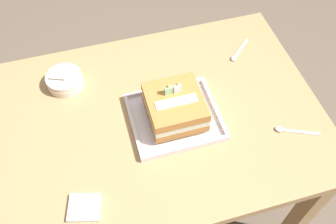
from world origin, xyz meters
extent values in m
plane|color=#6B5B4C|center=(0.00, 0.00, 0.00)|extent=(8.00, 8.00, 0.00)
cube|color=tan|center=(0.00, 0.00, 0.74)|extent=(1.09, 0.80, 0.04)
cube|color=tan|center=(0.49, -0.34, 0.36)|extent=(0.06, 0.06, 0.72)
cube|color=tan|center=(-0.49, 0.34, 0.36)|extent=(0.06, 0.06, 0.72)
cube|color=tan|center=(0.49, 0.34, 0.36)|extent=(0.06, 0.06, 0.72)
cube|color=silver|center=(0.04, -0.02, 0.76)|extent=(0.29, 0.26, 0.01)
cube|color=silver|center=(0.04, -0.15, 0.77)|extent=(0.29, 0.01, 0.02)
cube|color=silver|center=(0.04, 0.10, 0.77)|extent=(0.29, 0.01, 0.02)
cube|color=silver|center=(-0.10, -0.02, 0.77)|extent=(0.01, 0.24, 0.02)
cube|color=silver|center=(0.18, -0.02, 0.77)|extent=(0.01, 0.24, 0.02)
cube|color=#BF7E3D|center=(0.04, -0.02, 0.80)|extent=(0.18, 0.19, 0.03)
cube|color=silver|center=(0.04, -0.02, 0.82)|extent=(0.18, 0.18, 0.02)
cube|color=#BF7E3D|center=(0.04, -0.02, 0.85)|extent=(0.18, 0.19, 0.03)
cube|color=white|center=(0.04, -0.04, 0.87)|extent=(0.13, 0.03, 0.00)
cube|color=#99DB9E|center=(0.02, 0.00, 0.88)|extent=(0.02, 0.01, 0.03)
ellipsoid|color=yellow|center=(0.02, 0.00, 0.90)|extent=(0.01, 0.01, 0.01)
cube|color=white|center=(0.05, 0.00, 0.88)|extent=(0.02, 0.01, 0.03)
ellipsoid|color=yellow|center=(0.05, 0.00, 0.90)|extent=(0.01, 0.01, 0.01)
cylinder|color=silver|center=(-0.29, 0.23, 0.77)|extent=(0.13, 0.13, 0.03)
cylinder|color=silver|center=(-0.29, 0.23, 0.79)|extent=(0.13, 0.13, 0.03)
cylinder|color=silver|center=(-0.30, 0.21, 0.82)|extent=(0.05, 0.02, 0.06)
ellipsoid|color=silver|center=(0.33, 0.18, 0.76)|extent=(0.04, 0.04, 0.01)
cube|color=silver|center=(0.39, 0.22, 0.76)|extent=(0.09, 0.08, 0.00)
ellipsoid|color=silver|center=(0.36, -0.16, 0.76)|extent=(0.03, 0.03, 0.01)
cube|color=silver|center=(0.43, -0.19, 0.76)|extent=(0.11, 0.06, 0.00)
cube|color=white|center=(-0.30, -0.26, 0.76)|extent=(0.11, 0.10, 0.01)
camera|label=1|loc=(-0.18, -0.70, 1.79)|focal=39.63mm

